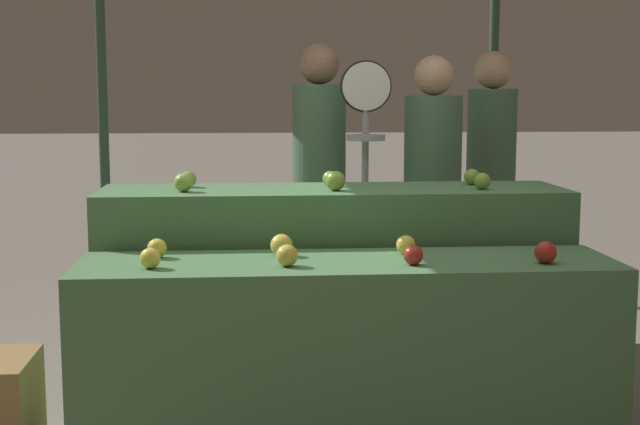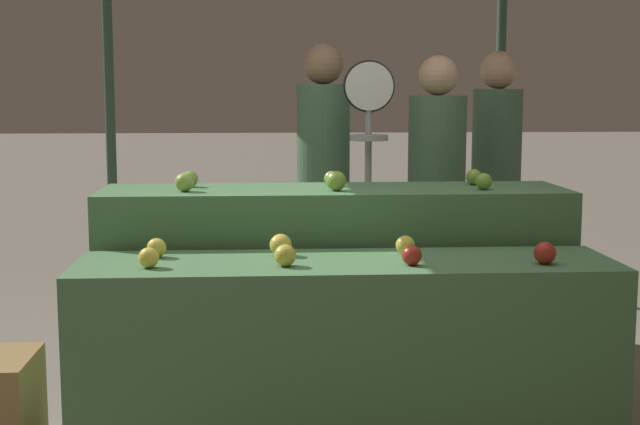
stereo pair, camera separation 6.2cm
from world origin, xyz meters
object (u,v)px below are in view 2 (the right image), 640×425
at_px(person_customer_right, 323,171).
at_px(person_customer_left, 496,168).
at_px(produce_scale, 369,149).
at_px(person_vendor_at_scale, 436,182).

bearing_deg(person_customer_right, person_customer_left, 168.59).
bearing_deg(produce_scale, person_vendor_at_scale, 38.81).
height_order(produce_scale, person_vendor_at_scale, person_vendor_at_scale).
relative_size(person_vendor_at_scale, person_customer_right, 0.96).
bearing_deg(person_vendor_at_scale, produce_scale, 57.35).
xyz_separation_m(produce_scale, person_vendor_at_scale, (0.43, 0.34, -0.21)).
distance_m(person_customer_left, person_customer_right, 1.12).
height_order(person_vendor_at_scale, person_customer_right, person_customer_right).
distance_m(produce_scale, person_vendor_at_scale, 0.59).
height_order(produce_scale, person_customer_left, person_customer_left).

